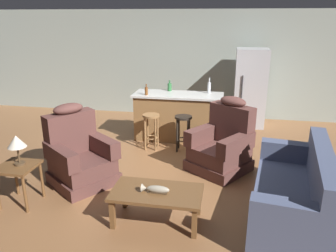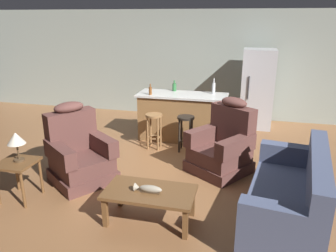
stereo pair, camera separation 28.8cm
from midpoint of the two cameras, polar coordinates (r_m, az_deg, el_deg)
The scene contains 16 objects.
ground_plane at distance 5.65m, azimuth 1.13°, elevation -6.89°, with size 12.00×12.00×0.00m.
back_wall at distance 8.26m, azimuth 6.05°, elevation 10.59°, with size 12.00×0.05×2.60m.
coffee_table at distance 4.07m, azimuth -1.14°, elevation -11.90°, with size 1.10×0.60×0.42m.
fish_figurine at distance 3.99m, azimuth -1.43°, elevation -10.89°, with size 0.34×0.10×0.10m.
couch at distance 4.36m, azimuth 22.44°, elevation -11.53°, with size 1.11×2.00×0.94m.
recliner_near_lamp at distance 5.17m, azimuth -13.70°, elevation -4.79°, with size 1.18×1.18×1.20m.
recliner_near_island at distance 5.43m, azimuth 11.06°, elevation -3.48°, with size 1.17×1.17×1.20m.
end_table at distance 4.88m, azimuth -23.20°, elevation -6.81°, with size 0.48×0.48×0.56m.
table_lamp at distance 4.74m, azimuth -23.39°, elevation -2.22°, with size 0.24×0.24×0.41m.
kitchen_island at distance 6.72m, azimuth 3.69°, elevation 1.64°, with size 1.80×0.70×0.95m.
bar_stool_left at distance 6.22m, azimuth -1.12°, elevation 0.21°, with size 0.32×0.32×0.68m.
bar_stool_right at distance 6.10m, azimuth 4.45°, elevation -0.22°, with size 0.32×0.32×0.68m.
refrigerator at distance 7.70m, azimuth 16.30°, elevation 6.20°, with size 0.70×0.69×1.76m.
bottle_tall_green at distance 6.51m, azimuth -1.83°, elevation 6.17°, with size 0.06×0.06×0.22m.
bottle_short_amber at distance 6.68m, azimuth 9.19°, elevation 6.56°, with size 0.07×0.07×0.31m.
bottle_wine_dark at distance 6.86m, azimuth 2.32°, elevation 6.81°, with size 0.08×0.08×0.22m.
Camera 2 is at (1.25, -4.95, 2.42)m, focal length 35.00 mm.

